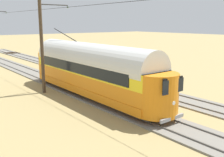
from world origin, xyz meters
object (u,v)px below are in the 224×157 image
Objects in this scene: catenary_pole_mid_near at (43,45)px; vintage_streetcar at (91,69)px; track_end_bumper at (54,62)px; flatcar_adjacent at (88,67)px.

vintage_streetcar is at bearing 125.35° from catenary_pole_mid_near.
catenary_pole_mid_near is (2.46, -3.47, 1.76)m from vintage_streetcar.
vintage_streetcar is 9.29× the size of track_end_bumper.
flatcar_adjacent is 9.12m from catenary_pole_mid_near.
catenary_pole_mid_near is at bearing 31.67° from flatcar_adjacent.
flatcar_adjacent is at bearing -148.33° from catenary_pole_mid_near.
vintage_streetcar is 9.41m from flatcar_adjacent.
catenary_pole_mid_near is 15.51m from track_end_bumper.
flatcar_adjacent is 8.73m from track_end_bumper.
flatcar_adjacent is at bearing -121.20° from vintage_streetcar.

